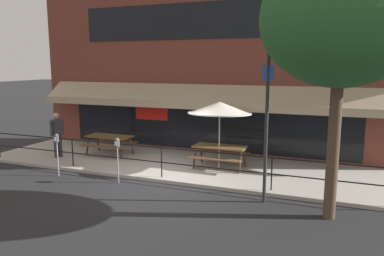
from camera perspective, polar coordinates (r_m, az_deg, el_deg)
ground_plane at (r=11.79m, az=-5.26°, el=-8.28°), size 120.00×120.00×0.00m
patio_deck at (r=13.52m, az=-1.44°, el=-5.66°), size 15.00×4.00×0.10m
restaurant_building at (r=15.10m, az=1.83°, el=10.15°), size 15.00×1.60×7.55m
patio_railing at (r=11.83m, az=-4.67°, el=-4.19°), size 13.84×0.04×0.97m
picnic_table_left at (r=15.02m, az=-12.46°, el=-1.75°), size 1.80×1.42×0.76m
picnic_table_centre at (r=12.89m, az=4.26°, el=-3.44°), size 1.80×1.42×0.76m
patio_umbrella_centre at (r=12.56m, az=4.23°, el=3.04°), size 2.14×2.14×2.38m
pedestrian_walking at (r=15.17m, az=-19.85°, el=-0.64°), size 0.29×0.61×1.71m
parking_meter_near at (r=12.87m, az=-19.93°, el=-2.01°), size 0.15×0.16×1.42m
parking_meter_far at (r=11.63m, az=-11.32°, el=-2.82°), size 0.15×0.16×1.42m
street_sign_pole at (r=9.77m, az=11.34°, el=2.43°), size 0.28×0.09×4.74m
street_tree_curbside at (r=9.10m, az=22.61°, el=16.44°), size 3.60×3.24×6.70m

